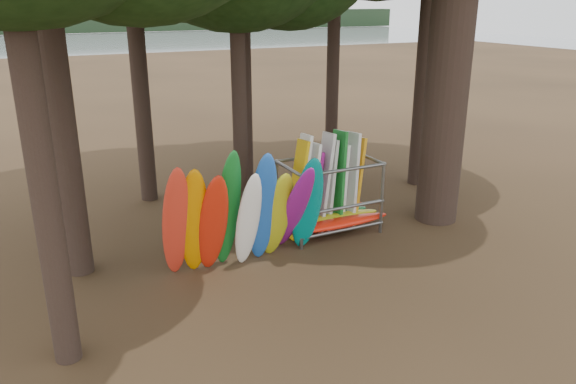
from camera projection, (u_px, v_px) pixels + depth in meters
name	position (u px, v px, depth m)	size (l,w,h in m)	color
ground	(337.00, 258.00, 14.21)	(120.00, 120.00, 0.00)	#47331E
lake	(70.00, 56.00, 65.09)	(160.00, 160.00, 0.00)	gray
far_shore	(39.00, 23.00, 106.84)	(160.00, 4.00, 4.00)	black
kayak_row	(247.00, 215.00, 13.29)	(4.13, 2.09, 3.19)	red
storage_rack	(328.00, 198.00, 15.57)	(3.20, 1.57, 2.84)	slate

